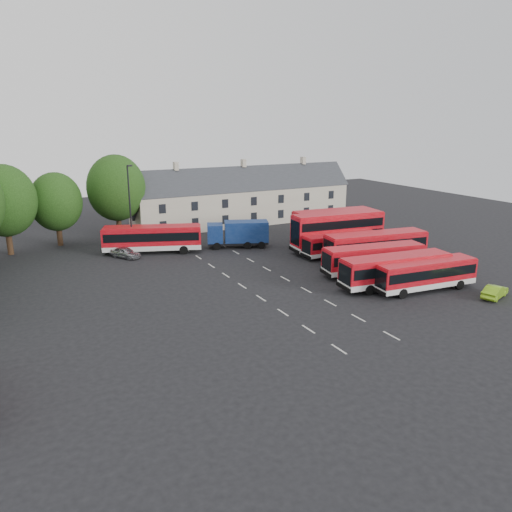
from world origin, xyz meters
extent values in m
plane|color=black|center=(0.00, 0.00, 0.00)|extent=(140.00, 140.00, 0.00)
cube|color=beige|center=(0.00, -14.00, 0.01)|extent=(0.15, 1.80, 0.01)
cube|color=beige|center=(0.00, -10.00, 0.01)|extent=(0.15, 1.80, 0.01)
cube|color=beige|center=(0.00, -6.00, 0.01)|extent=(0.15, 1.80, 0.01)
cube|color=beige|center=(0.00, -2.00, 0.01)|extent=(0.15, 1.80, 0.01)
cube|color=beige|center=(0.00, 2.00, 0.01)|extent=(0.15, 1.80, 0.01)
cube|color=beige|center=(0.00, 6.00, 0.01)|extent=(0.15, 1.80, 0.01)
cube|color=beige|center=(0.00, 10.00, 0.01)|extent=(0.15, 1.80, 0.01)
cube|color=beige|center=(0.00, 14.00, 0.01)|extent=(0.15, 1.80, 0.01)
cube|color=beige|center=(0.00, 18.00, 0.01)|extent=(0.15, 1.80, 0.01)
cube|color=beige|center=(5.00, -14.00, 0.01)|extent=(0.15, 1.80, 0.01)
cube|color=beige|center=(5.00, -10.00, 0.01)|extent=(0.15, 1.80, 0.01)
cube|color=beige|center=(5.00, -6.00, 0.01)|extent=(0.15, 1.80, 0.01)
cube|color=beige|center=(5.00, -2.00, 0.01)|extent=(0.15, 1.80, 0.01)
cube|color=beige|center=(5.00, 2.00, 0.01)|extent=(0.15, 1.80, 0.01)
cube|color=beige|center=(5.00, 6.00, 0.01)|extent=(0.15, 1.80, 0.01)
cube|color=beige|center=(5.00, 10.00, 0.01)|extent=(0.15, 1.80, 0.01)
cube|color=beige|center=(5.00, 14.00, 0.01)|extent=(0.15, 1.80, 0.01)
cube|color=beige|center=(5.00, 18.00, 0.01)|extent=(0.15, 1.80, 0.01)
cylinder|color=black|center=(-20.00, 26.00, 2.01)|extent=(0.70, 0.70, 4.02)
ellipsoid|color=black|center=(-20.00, 26.00, 6.68)|extent=(7.59, 7.59, 8.73)
cylinder|color=black|center=(-14.00, 28.00, 1.75)|extent=(0.70, 0.70, 3.50)
ellipsoid|color=black|center=(-14.00, 28.00, 5.81)|extent=(6.60, 6.60, 7.59)
cylinder|color=black|center=(-6.00, 29.00, 2.10)|extent=(0.70, 0.70, 4.20)
ellipsoid|color=black|center=(-6.00, 29.00, 6.97)|extent=(7.92, 7.92, 9.11)
cube|color=beige|center=(14.00, 30.00, 2.75)|extent=(35.00, 7.00, 5.50)
cube|color=#2D3035|center=(14.00, 30.00, 5.50)|extent=(35.70, 7.13, 7.13)
cube|color=beige|center=(3.00, 30.00, 9.46)|extent=(0.60, 0.90, 1.20)
cube|color=beige|center=(14.00, 30.00, 9.46)|extent=(0.60, 0.90, 1.20)
cube|color=beige|center=(25.00, 30.00, 9.46)|extent=(0.60, 0.90, 1.20)
cube|color=silver|center=(15.13, -7.39, 0.75)|extent=(10.81, 3.45, 0.53)
cube|color=#B50B16|center=(15.13, -7.39, 1.96)|extent=(10.81, 3.45, 1.88)
cube|color=black|center=(15.13, -7.39, 2.00)|extent=(10.39, 3.46, 0.92)
cube|color=#B50B16|center=(15.13, -7.39, 2.94)|extent=(10.58, 3.33, 0.12)
cylinder|color=black|center=(11.64, -8.15, 0.48)|extent=(0.99, 0.36, 0.97)
cylinder|color=black|center=(18.61, -6.64, 0.48)|extent=(0.99, 0.36, 0.97)
cube|color=silver|center=(13.26, -5.32, 0.81)|extent=(11.69, 4.03, 0.57)
cube|color=#B50B16|center=(13.26, -5.32, 2.11)|extent=(11.69, 4.03, 2.03)
cube|color=black|center=(13.26, -5.32, 2.16)|extent=(11.25, 4.04, 0.99)
cube|color=#B50B16|center=(13.26, -5.32, 3.18)|extent=(11.45, 3.90, 0.12)
cylinder|color=black|center=(9.47, -6.02, 0.52)|extent=(1.07, 0.42, 1.04)
cylinder|color=black|center=(17.04, -4.61, 0.52)|extent=(1.07, 0.42, 1.04)
cube|color=silver|center=(14.19, -0.96, 0.78)|extent=(11.36, 4.33, 0.55)
cube|color=#B50B16|center=(14.19, -0.96, 2.04)|extent=(11.36, 4.33, 1.97)
cube|color=black|center=(14.19, -0.96, 2.09)|extent=(10.94, 4.32, 0.96)
cube|color=#B50B16|center=(14.19, -0.96, 3.08)|extent=(11.13, 4.20, 0.12)
cylinder|color=black|center=(10.50, -1.49, 0.50)|extent=(1.04, 0.45, 1.01)
cylinder|color=black|center=(17.88, -0.42, 0.50)|extent=(1.04, 0.45, 1.01)
cube|color=silver|center=(17.59, 2.66, 0.87)|extent=(12.56, 4.53, 0.61)
cube|color=#B50B16|center=(17.59, 2.66, 2.26)|extent=(12.56, 4.53, 2.18)
cube|color=black|center=(17.59, 2.66, 2.32)|extent=(12.09, 4.53, 1.06)
cube|color=#B50B16|center=(17.59, 2.66, 3.41)|extent=(12.30, 4.39, 0.13)
cylinder|color=black|center=(13.52, 1.97, 0.56)|extent=(1.15, 0.47, 1.12)
cylinder|color=black|center=(21.66, 3.34, 0.56)|extent=(1.15, 0.47, 1.12)
cube|color=silver|center=(15.61, 6.75, 0.69)|extent=(9.83, 2.36, 0.49)
cube|color=#B50B16|center=(15.61, 6.75, 1.80)|extent=(9.83, 2.36, 1.74)
cube|color=black|center=(15.61, 6.75, 1.85)|extent=(9.44, 2.41, 0.85)
cube|color=#B50B16|center=(15.61, 6.75, 2.72)|extent=(9.63, 2.27, 0.11)
cylinder|color=black|center=(12.46, 5.79, 0.45)|extent=(0.89, 0.26, 0.89)
cylinder|color=black|center=(18.76, 7.71, 0.45)|extent=(0.89, 0.26, 0.89)
cube|color=silver|center=(16.63, 8.73, 0.84)|extent=(12.11, 3.87, 0.60)
cube|color=#B50B16|center=(16.63, 8.73, 2.95)|extent=(12.11, 3.87, 3.63)
cube|color=black|center=(16.63, 8.73, 2.25)|extent=(11.65, 3.89, 1.03)
cube|color=#B50B16|center=(16.63, 8.73, 4.82)|extent=(11.86, 3.74, 0.13)
cylinder|color=black|center=(12.72, 7.89, 0.54)|extent=(1.11, 0.41, 1.08)
cylinder|color=black|center=(20.54, 9.57, 0.54)|extent=(1.11, 0.41, 1.08)
cube|color=black|center=(16.63, 8.73, 3.65)|extent=(11.65, 3.89, 1.03)
cube|color=silver|center=(18.55, 12.37, 0.78)|extent=(11.30, 3.68, 0.55)
cube|color=#B50B16|center=(18.55, 12.37, 2.75)|extent=(11.30, 3.68, 3.38)
cube|color=black|center=(18.55, 12.37, 2.09)|extent=(10.86, 3.69, 0.96)
cube|color=#B50B16|center=(18.55, 12.37, 4.49)|extent=(11.07, 3.55, 0.12)
cylinder|color=black|center=(14.90, 11.61, 0.50)|extent=(1.03, 0.39, 1.01)
cylinder|color=black|center=(22.20, 13.13, 0.50)|extent=(1.03, 0.39, 1.01)
cube|color=black|center=(18.55, 12.37, 3.40)|extent=(10.86, 3.69, 0.96)
cube|color=silver|center=(-4.22, 18.68, 0.84)|extent=(12.12, 6.70, 0.60)
cube|color=#B50B16|center=(-4.22, 18.68, 2.19)|extent=(12.12, 6.70, 2.11)
cube|color=black|center=(-4.22, 18.68, 2.25)|extent=(11.69, 6.59, 1.03)
cube|color=#B50B16|center=(-4.22, 18.68, 3.31)|extent=(11.86, 6.51, 0.13)
cylinder|color=black|center=(-8.22, 18.87, 0.54)|extent=(1.12, 0.66, 1.08)
cylinder|color=black|center=(-0.21, 18.50, 0.54)|extent=(1.12, 0.66, 1.08)
cube|color=black|center=(6.34, 16.25, 0.63)|extent=(8.01, 4.81, 0.29)
cube|color=navy|center=(3.62, 17.34, 1.95)|extent=(2.71, 2.98, 2.34)
cube|color=black|center=(2.76, 17.68, 2.30)|extent=(0.86, 1.96, 1.17)
cube|color=navy|center=(7.38, 15.84, 2.09)|extent=(6.06, 4.32, 2.63)
cylinder|color=black|center=(3.40, 16.24, 0.49)|extent=(1.01, 0.61, 0.97)
cylinder|color=black|center=(9.50, 16.18, 0.49)|extent=(1.01, 0.61, 0.97)
imported|color=#A4A6AC|center=(-7.84, 17.88, 0.66)|extent=(3.43, 4.12, 1.33)
imported|color=#7AB31B|center=(19.42, -11.96, 0.61)|extent=(3.91, 2.41, 1.22)
cylinder|color=black|center=(-6.52, 19.54, 5.37)|extent=(0.19, 0.19, 10.75)
cube|color=black|center=(-6.22, 19.67, 10.75)|extent=(0.70, 0.49, 0.19)
camera|label=1|loc=(-20.69, -40.54, 16.18)|focal=35.00mm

